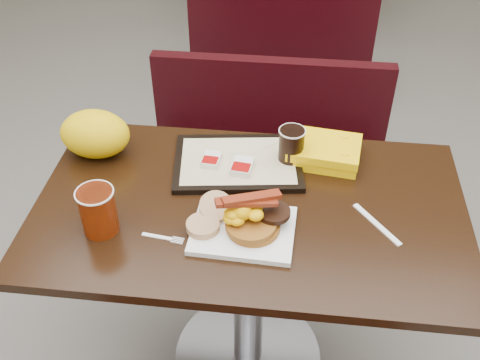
# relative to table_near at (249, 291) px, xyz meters

# --- Properties ---
(floor) EXTENTS (6.00, 7.00, 0.01)m
(floor) POSITION_rel_table_near_xyz_m (0.00, 0.00, -0.38)
(floor) COLOR slate
(floor) RESTS_ON ground
(table_near) EXTENTS (1.20, 0.70, 0.75)m
(table_near) POSITION_rel_table_near_xyz_m (0.00, 0.00, 0.00)
(table_near) COLOR black
(table_near) RESTS_ON floor
(bench_near_n) EXTENTS (1.00, 0.46, 0.72)m
(bench_near_n) POSITION_rel_table_near_xyz_m (0.00, 0.70, -0.02)
(bench_near_n) COLOR black
(bench_near_n) RESTS_ON floor
(bench_far_s) EXTENTS (1.00, 0.46, 0.72)m
(bench_far_s) POSITION_rel_table_near_xyz_m (0.00, 1.90, -0.02)
(bench_far_s) COLOR black
(bench_far_s) RESTS_ON floor
(platter) EXTENTS (0.28, 0.22, 0.02)m
(platter) POSITION_rel_table_near_xyz_m (-0.01, -0.11, 0.38)
(platter) COLOR white
(platter) RESTS_ON table_near
(pancake_stack) EXTENTS (0.18, 0.18, 0.03)m
(pancake_stack) POSITION_rel_table_near_xyz_m (0.02, -0.11, 0.41)
(pancake_stack) COLOR #8F4917
(pancake_stack) RESTS_ON platter
(sausage_patty) EXTENTS (0.11, 0.11, 0.01)m
(sausage_patty) POSITION_rel_table_near_xyz_m (0.07, -0.08, 0.43)
(sausage_patty) COLOR black
(sausage_patty) RESTS_ON pancake_stack
(scrambled_eggs) EXTENTS (0.11, 0.10, 0.05)m
(scrambled_eggs) POSITION_rel_table_near_xyz_m (-0.01, -0.11, 0.44)
(scrambled_eggs) COLOR #E1AD04
(scrambled_eggs) RESTS_ON pancake_stack
(bacon_strips) EXTENTS (0.18, 0.12, 0.01)m
(bacon_strips) POSITION_rel_table_near_xyz_m (-0.00, -0.10, 0.48)
(bacon_strips) COLOR #4C0A05
(bacon_strips) RESTS_ON scrambled_eggs
(muffin_bottom) EXTENTS (0.09, 0.09, 0.02)m
(muffin_bottom) POSITION_rel_table_near_xyz_m (-0.11, -0.12, 0.40)
(muffin_bottom) COLOR tan
(muffin_bottom) RESTS_ON platter
(muffin_top) EXTENTS (0.11, 0.11, 0.05)m
(muffin_top) POSITION_rel_table_near_xyz_m (-0.09, -0.06, 0.41)
(muffin_top) COLOR tan
(muffin_top) RESTS_ON platter
(coffee_cup_near) EXTENTS (0.11, 0.11, 0.13)m
(coffee_cup_near) POSITION_rel_table_near_xyz_m (-0.38, -0.14, 0.44)
(coffee_cup_near) COLOR #9A2705
(coffee_cup_near) RESTS_ON table_near
(fork) EXTENTS (0.12, 0.04, 0.00)m
(fork) POSITION_rel_table_near_xyz_m (-0.23, -0.15, 0.38)
(fork) COLOR white
(fork) RESTS_ON table_near
(knife) EXTENTS (0.12, 0.15, 0.00)m
(knife) POSITION_rel_table_near_xyz_m (0.35, -0.04, 0.38)
(knife) COLOR white
(knife) RESTS_ON table_near
(condiment_syrup) EXTENTS (0.05, 0.04, 0.01)m
(condiment_syrup) POSITION_rel_table_near_xyz_m (-0.10, -0.03, 0.38)
(condiment_syrup) COLOR #B62307
(condiment_syrup) RESTS_ON table_near
(condiment_ketchup) EXTENTS (0.05, 0.05, 0.01)m
(condiment_ketchup) POSITION_rel_table_near_xyz_m (0.02, 0.12, 0.38)
(condiment_ketchup) COLOR #8C0504
(condiment_ketchup) RESTS_ON table_near
(tray) EXTENTS (0.41, 0.32, 0.02)m
(tray) POSITION_rel_table_near_xyz_m (-0.05, 0.17, 0.38)
(tray) COLOR black
(tray) RESTS_ON table_near
(hashbrown_sleeve_left) EXTENTS (0.06, 0.07, 0.02)m
(hashbrown_sleeve_left) POSITION_rel_table_near_xyz_m (-0.13, 0.16, 0.40)
(hashbrown_sleeve_left) COLOR silver
(hashbrown_sleeve_left) RESTS_ON tray
(hashbrown_sleeve_right) EXTENTS (0.07, 0.09, 0.02)m
(hashbrown_sleeve_right) POSITION_rel_table_near_xyz_m (-0.04, 0.13, 0.40)
(hashbrown_sleeve_right) COLOR silver
(hashbrown_sleeve_right) RESTS_ON tray
(coffee_cup_far) EXTENTS (0.09, 0.09, 0.10)m
(coffee_cup_far) POSITION_rel_table_near_xyz_m (0.10, 0.20, 0.44)
(coffee_cup_far) COLOR black
(coffee_cup_far) RESTS_ON tray
(clamshell) EXTENTS (0.23, 0.19, 0.06)m
(clamshell) POSITION_rel_table_near_xyz_m (0.20, 0.23, 0.40)
(clamshell) COLOR #FBC104
(clamshell) RESTS_ON table_near
(paper_bag) EXTENTS (0.22, 0.17, 0.15)m
(paper_bag) POSITION_rel_table_near_xyz_m (-0.49, 0.18, 0.45)
(paper_bag) COLOR yellow
(paper_bag) RESTS_ON table_near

